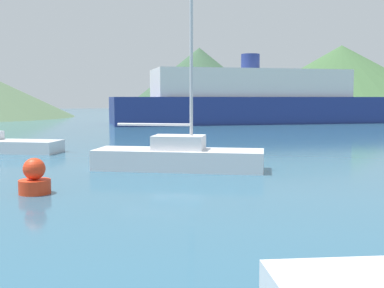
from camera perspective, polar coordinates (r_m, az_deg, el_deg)
name	(u,v)px	position (r m, az deg, el deg)	size (l,w,h in m)	color
sailboat_middle	(179,156)	(17.48, -1.56, -1.45)	(6.28, 4.33, 7.62)	silver
ferry_distant	(250,100)	(50.17, 6.88, 5.24)	(28.77, 9.55, 7.05)	navy
buoy_marker	(35,179)	(13.78, -18.17, -3.96)	(0.86, 0.86, 0.98)	red
hill_east	(199,81)	(80.00, 0.86, 7.51)	(26.99, 26.99, 10.79)	#38563D
hill_far_east	(341,78)	(100.36, 17.23, 7.46)	(44.90, 44.90, 12.88)	#3D6038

